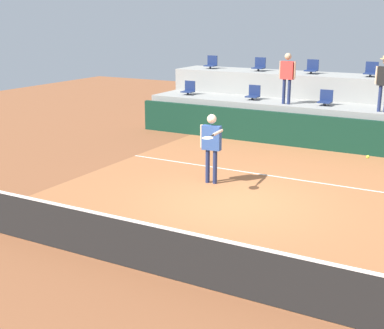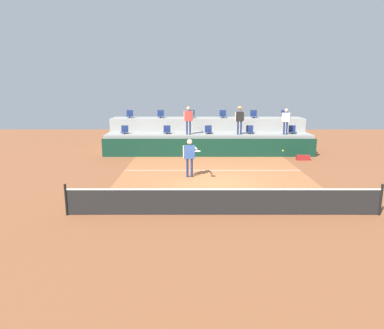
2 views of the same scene
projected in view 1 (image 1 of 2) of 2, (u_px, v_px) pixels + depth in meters
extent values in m
plane|color=brown|center=(235.00, 202.00, 12.52)|extent=(40.00, 40.00, 0.00)
cube|color=#A36038|center=(252.00, 190.00, 13.36)|extent=(9.00, 10.00, 0.01)
cube|color=silver|center=(272.00, 176.00, 14.54)|extent=(9.00, 0.06, 0.00)
cube|color=black|center=(135.00, 245.00, 9.03)|extent=(10.40, 0.01, 0.87)
cube|color=white|center=(134.00, 221.00, 8.91)|extent=(10.40, 0.02, 0.05)
cube|color=#0F3323|center=(313.00, 132.00, 17.42)|extent=(13.00, 0.16, 1.10)
cube|color=gray|center=(324.00, 123.00, 18.49)|extent=(13.00, 1.80, 1.25)
cube|color=gray|center=(339.00, 104.00, 19.89)|extent=(13.00, 1.80, 2.10)
cylinder|color=#2D2D33|center=(188.00, 94.00, 20.69)|extent=(0.08, 0.08, 0.10)
cube|color=navy|center=(188.00, 92.00, 20.67)|extent=(0.44, 0.40, 0.04)
cube|color=navy|center=(190.00, 86.00, 20.77)|extent=(0.44, 0.04, 0.38)
cylinder|color=#2D2D33|center=(252.00, 99.00, 19.43)|extent=(0.08, 0.08, 0.10)
cube|color=navy|center=(252.00, 97.00, 19.41)|extent=(0.44, 0.40, 0.04)
cube|color=navy|center=(255.00, 90.00, 19.50)|extent=(0.44, 0.04, 0.38)
cylinder|color=#2D2D33|center=(325.00, 104.00, 18.18)|extent=(0.08, 0.08, 0.10)
cube|color=navy|center=(325.00, 102.00, 18.17)|extent=(0.44, 0.40, 0.04)
cube|color=navy|center=(327.00, 95.00, 18.26)|extent=(0.44, 0.04, 0.38)
cylinder|color=#2D2D33|center=(210.00, 67.00, 21.96)|extent=(0.08, 0.08, 0.10)
cube|color=navy|center=(210.00, 66.00, 21.94)|extent=(0.44, 0.40, 0.04)
cube|color=navy|center=(212.00, 60.00, 22.04)|extent=(0.44, 0.04, 0.38)
cylinder|color=#2D2D33|center=(258.00, 70.00, 20.97)|extent=(0.08, 0.08, 0.10)
cube|color=navy|center=(258.00, 68.00, 20.95)|extent=(0.44, 0.40, 0.04)
cube|color=navy|center=(260.00, 62.00, 21.05)|extent=(0.44, 0.04, 0.38)
cylinder|color=#2D2D33|center=(311.00, 73.00, 19.98)|extent=(0.08, 0.08, 0.10)
cube|color=navy|center=(311.00, 71.00, 19.96)|extent=(0.44, 0.40, 0.04)
cube|color=navy|center=(313.00, 65.00, 20.06)|extent=(0.44, 0.04, 0.38)
cylinder|color=#2D2D33|center=(370.00, 76.00, 18.97)|extent=(0.08, 0.08, 0.10)
cube|color=navy|center=(370.00, 74.00, 18.95)|extent=(0.44, 0.40, 0.04)
cube|color=navy|center=(372.00, 67.00, 19.05)|extent=(0.44, 0.04, 0.38)
cylinder|color=navy|center=(208.00, 166.00, 13.86)|extent=(0.12, 0.12, 0.89)
cylinder|color=navy|center=(215.00, 167.00, 13.78)|extent=(0.12, 0.12, 0.89)
cube|color=#2D4C8C|center=(212.00, 138.00, 13.62)|extent=(0.50, 0.22, 0.63)
sphere|color=beige|center=(212.00, 119.00, 13.49)|extent=(0.26, 0.26, 0.24)
cylinder|color=beige|center=(202.00, 136.00, 13.72)|extent=(0.08, 0.08, 0.59)
cylinder|color=beige|center=(218.00, 133.00, 13.21)|extent=(0.12, 0.57, 0.07)
cylinder|color=black|center=(212.00, 136.00, 12.87)|extent=(0.06, 0.26, 0.04)
ellipsoid|color=silver|center=(208.00, 138.00, 12.62)|extent=(0.29, 0.34, 0.03)
cylinder|color=navy|center=(284.00, 91.00, 18.48)|extent=(0.12, 0.12, 0.85)
cylinder|color=navy|center=(289.00, 92.00, 18.37)|extent=(0.12, 0.12, 0.85)
cube|color=red|center=(287.00, 70.00, 18.23)|extent=(0.48, 0.23, 0.60)
sphere|color=tan|center=(288.00, 56.00, 18.11)|extent=(0.25, 0.25, 0.23)
cylinder|color=tan|center=(280.00, 69.00, 18.38)|extent=(0.08, 0.08, 0.57)
cylinder|color=tan|center=(295.00, 70.00, 18.08)|extent=(0.08, 0.08, 0.57)
cylinder|color=navy|center=(380.00, 99.00, 16.97)|extent=(0.12, 0.12, 0.83)
cylinder|color=beige|center=(376.00, 75.00, 16.84)|extent=(0.08, 0.08, 0.55)
sphere|color=#CCE033|center=(368.00, 157.00, 10.71)|extent=(0.07, 0.07, 0.07)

